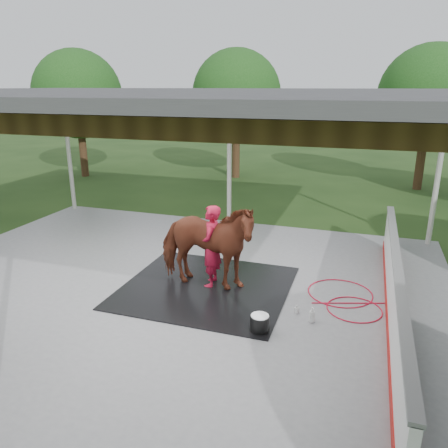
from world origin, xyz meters
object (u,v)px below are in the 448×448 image
(horse, at_px, (206,245))
(dasher_board, at_px, (393,295))
(handler, at_px, (211,246))
(wash_bucket, at_px, (260,323))

(horse, bearing_deg, dasher_board, -92.85)
(dasher_board, distance_m, handler, 3.68)
(dasher_board, xyz_separation_m, horse, (-3.69, 0.26, 0.42))
(dasher_board, bearing_deg, handler, 173.24)
(dasher_board, height_order, wash_bucket, dasher_board)
(dasher_board, distance_m, wash_bucket, 2.47)
(dasher_board, relative_size, horse, 3.59)
(handler, xyz_separation_m, wash_bucket, (1.45, -1.51, -0.72))
(horse, distance_m, handler, 0.19)
(wash_bucket, bearing_deg, handler, 133.87)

